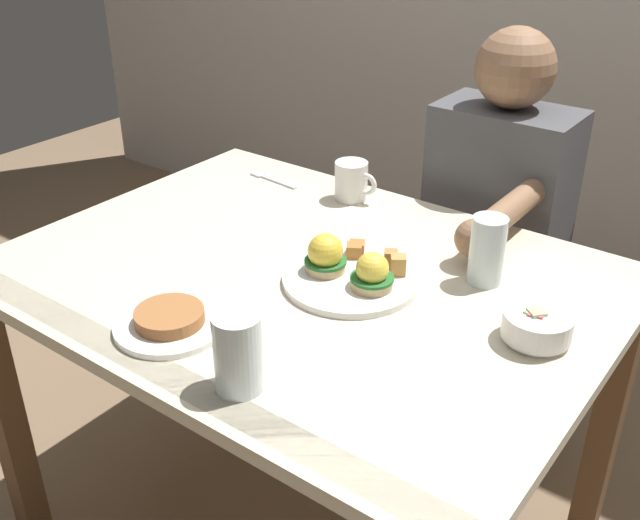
{
  "coord_description": "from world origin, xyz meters",
  "views": [
    {
      "loc": [
        0.81,
        -1.03,
        1.48
      ],
      "look_at": [
        0.04,
        0.0,
        0.78
      ],
      "focal_mm": 41.74,
      "sensor_mm": 36.0,
      "label": 1
    }
  ],
  "objects_px": {
    "eggs_benedict_plate": "(350,271)",
    "side_plate": "(170,321)",
    "fruit_bowl": "(537,326)",
    "water_glass_near": "(487,255)",
    "coffee_mug": "(352,180)",
    "water_glass_far": "(238,355)",
    "diner_person": "(492,226)",
    "dining_table": "(304,316)",
    "fork": "(271,179)"
  },
  "relations": [
    {
      "from": "eggs_benedict_plate",
      "to": "side_plate",
      "type": "bearing_deg",
      "value": -117.06
    },
    {
      "from": "eggs_benedict_plate",
      "to": "side_plate",
      "type": "distance_m",
      "value": 0.36
    },
    {
      "from": "coffee_mug",
      "to": "side_plate",
      "type": "relative_size",
      "value": 0.56
    },
    {
      "from": "side_plate",
      "to": "diner_person",
      "type": "height_order",
      "value": "diner_person"
    },
    {
      "from": "dining_table",
      "to": "eggs_benedict_plate",
      "type": "height_order",
      "value": "eggs_benedict_plate"
    },
    {
      "from": "water_glass_far",
      "to": "side_plate",
      "type": "distance_m",
      "value": 0.22
    },
    {
      "from": "eggs_benedict_plate",
      "to": "side_plate",
      "type": "xyz_separation_m",
      "value": [
        -0.16,
        -0.32,
        -0.01
      ]
    },
    {
      "from": "dining_table",
      "to": "side_plate",
      "type": "relative_size",
      "value": 6.0
    },
    {
      "from": "fork",
      "to": "water_glass_far",
      "type": "distance_m",
      "value": 0.85
    },
    {
      "from": "side_plate",
      "to": "fruit_bowl",
      "type": "bearing_deg",
      "value": 33.21
    },
    {
      "from": "fork",
      "to": "diner_person",
      "type": "xyz_separation_m",
      "value": [
        0.5,
        0.27,
        -0.09
      ]
    },
    {
      "from": "dining_table",
      "to": "eggs_benedict_plate",
      "type": "bearing_deg",
      "value": 11.02
    },
    {
      "from": "water_glass_near",
      "to": "diner_person",
      "type": "distance_m",
      "value": 0.47
    },
    {
      "from": "water_glass_far",
      "to": "side_plate",
      "type": "xyz_separation_m",
      "value": [
        -0.21,
        0.05,
        -0.05
      ]
    },
    {
      "from": "dining_table",
      "to": "coffee_mug",
      "type": "height_order",
      "value": "coffee_mug"
    },
    {
      "from": "dining_table",
      "to": "diner_person",
      "type": "xyz_separation_m",
      "value": [
        0.14,
        0.6,
        0.02
      ]
    },
    {
      "from": "dining_table",
      "to": "coffee_mug",
      "type": "bearing_deg",
      "value": 109.87
    },
    {
      "from": "water_glass_near",
      "to": "fruit_bowl",
      "type": "bearing_deg",
      "value": -39.86
    },
    {
      "from": "eggs_benedict_plate",
      "to": "water_glass_far",
      "type": "xyz_separation_m",
      "value": [
        0.05,
        -0.37,
        0.03
      ]
    },
    {
      "from": "coffee_mug",
      "to": "water_glass_near",
      "type": "relative_size",
      "value": 0.81
    },
    {
      "from": "water_glass_far",
      "to": "water_glass_near",
      "type": "bearing_deg",
      "value": 73.26
    },
    {
      "from": "eggs_benedict_plate",
      "to": "dining_table",
      "type": "bearing_deg",
      "value": -168.98
    },
    {
      "from": "water_glass_near",
      "to": "water_glass_far",
      "type": "relative_size",
      "value": 1.04
    },
    {
      "from": "side_plate",
      "to": "dining_table",
      "type": "bearing_deg",
      "value": 77.86
    },
    {
      "from": "water_glass_far",
      "to": "side_plate",
      "type": "bearing_deg",
      "value": 166.7
    },
    {
      "from": "water_glass_far",
      "to": "dining_table",
      "type": "bearing_deg",
      "value": 112.6
    },
    {
      "from": "water_glass_far",
      "to": "side_plate",
      "type": "height_order",
      "value": "water_glass_far"
    },
    {
      "from": "water_glass_near",
      "to": "side_plate",
      "type": "distance_m",
      "value": 0.61
    },
    {
      "from": "water_glass_far",
      "to": "fruit_bowl",
      "type": "bearing_deg",
      "value": 51.12
    },
    {
      "from": "eggs_benedict_plate",
      "to": "water_glass_far",
      "type": "relative_size",
      "value": 2.03
    },
    {
      "from": "coffee_mug",
      "to": "water_glass_far",
      "type": "bearing_deg",
      "value": -68.76
    },
    {
      "from": "eggs_benedict_plate",
      "to": "fork",
      "type": "height_order",
      "value": "eggs_benedict_plate"
    },
    {
      "from": "dining_table",
      "to": "diner_person",
      "type": "height_order",
      "value": "diner_person"
    },
    {
      "from": "water_glass_near",
      "to": "diner_person",
      "type": "relative_size",
      "value": 0.12
    },
    {
      "from": "eggs_benedict_plate",
      "to": "fruit_bowl",
      "type": "height_order",
      "value": "eggs_benedict_plate"
    },
    {
      "from": "dining_table",
      "to": "side_plate",
      "type": "distance_m",
      "value": 0.33
    },
    {
      "from": "coffee_mug",
      "to": "side_plate",
      "type": "bearing_deg",
      "value": -84.5
    },
    {
      "from": "diner_person",
      "to": "eggs_benedict_plate",
      "type": "bearing_deg",
      "value": -94.03
    },
    {
      "from": "dining_table",
      "to": "side_plate",
      "type": "bearing_deg",
      "value": -102.14
    },
    {
      "from": "coffee_mug",
      "to": "fork",
      "type": "relative_size",
      "value": 0.71
    },
    {
      "from": "fruit_bowl",
      "to": "water_glass_near",
      "type": "relative_size",
      "value": 0.87
    },
    {
      "from": "side_plate",
      "to": "eggs_benedict_plate",
      "type": "bearing_deg",
      "value": 62.94
    },
    {
      "from": "dining_table",
      "to": "water_glass_far",
      "type": "relative_size",
      "value": 9.01
    },
    {
      "from": "side_plate",
      "to": "fork",
      "type": "bearing_deg",
      "value": 115.32
    },
    {
      "from": "eggs_benedict_plate",
      "to": "diner_person",
      "type": "distance_m",
      "value": 0.59
    },
    {
      "from": "fruit_bowl",
      "to": "coffee_mug",
      "type": "relative_size",
      "value": 1.08
    },
    {
      "from": "fruit_bowl",
      "to": "fork",
      "type": "bearing_deg",
      "value": 161.28
    },
    {
      "from": "dining_table",
      "to": "water_glass_far",
      "type": "distance_m",
      "value": 0.42
    },
    {
      "from": "dining_table",
      "to": "eggs_benedict_plate",
      "type": "relative_size",
      "value": 4.44
    },
    {
      "from": "diner_person",
      "to": "fruit_bowl",
      "type": "bearing_deg",
      "value": -59.28
    }
  ]
}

